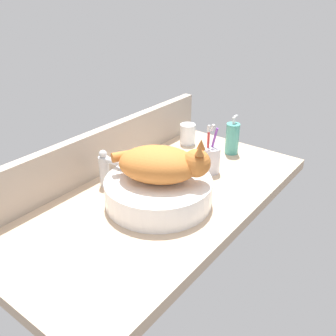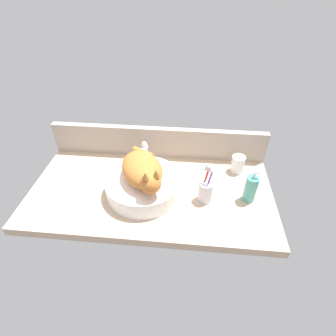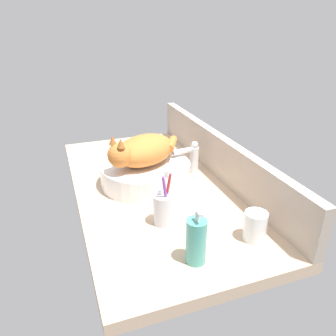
{
  "view_description": "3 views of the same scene",
  "coord_description": "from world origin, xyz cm",
  "px_view_note": "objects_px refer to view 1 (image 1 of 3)",
  "views": [
    {
      "loc": [
        -83.43,
        -67.86,
        66.26
      ],
      "look_at": [
        3.73,
        -1.12,
        9.31
      ],
      "focal_mm": 40.0,
      "sensor_mm": 36.0,
      "label": 1
    },
    {
      "loc": [
        16.71,
        -89.84,
        86.05
      ],
      "look_at": [
        7.7,
        4.16,
        9.84
      ],
      "focal_mm": 28.0,
      "sensor_mm": 36.0,
      "label": 2
    },
    {
      "loc": [
        107.43,
        -33.05,
        59.67
      ],
      "look_at": [
        5.39,
        3.75,
        9.11
      ],
      "focal_mm": 35.0,
      "sensor_mm": 36.0,
      "label": 3
    }
  ],
  "objects_px": {
    "sink_basin": "(159,191)",
    "toothbrush_cup": "(211,159)",
    "cat": "(163,164)",
    "water_glass": "(188,135)",
    "faucet": "(107,168)",
    "soap_dispenser": "(232,138)"
  },
  "relations": [
    {
      "from": "sink_basin",
      "to": "faucet",
      "type": "relative_size",
      "value": 2.55
    },
    {
      "from": "soap_dispenser",
      "to": "cat",
      "type": "bearing_deg",
      "value": -178.88
    },
    {
      "from": "cat",
      "to": "soap_dispenser",
      "type": "xyz_separation_m",
      "value": [
        0.47,
        0.01,
        -0.08
      ]
    },
    {
      "from": "faucet",
      "to": "cat",
      "type": "bearing_deg",
      "value": -81.28
    },
    {
      "from": "cat",
      "to": "toothbrush_cup",
      "type": "bearing_deg",
      "value": -2.37
    },
    {
      "from": "sink_basin",
      "to": "cat",
      "type": "relative_size",
      "value": 1.14
    },
    {
      "from": "faucet",
      "to": "toothbrush_cup",
      "type": "height_order",
      "value": "toothbrush_cup"
    },
    {
      "from": "cat",
      "to": "sink_basin",
      "type": "bearing_deg",
      "value": 120.19
    },
    {
      "from": "cat",
      "to": "soap_dispenser",
      "type": "relative_size",
      "value": 1.87
    },
    {
      "from": "cat",
      "to": "soap_dispenser",
      "type": "bearing_deg",
      "value": 1.12
    },
    {
      "from": "soap_dispenser",
      "to": "toothbrush_cup",
      "type": "height_order",
      "value": "toothbrush_cup"
    },
    {
      "from": "sink_basin",
      "to": "faucet",
      "type": "distance_m",
      "value": 0.21
    },
    {
      "from": "soap_dispenser",
      "to": "water_glass",
      "type": "bearing_deg",
      "value": 98.55
    },
    {
      "from": "cat",
      "to": "water_glass",
      "type": "height_order",
      "value": "cat"
    },
    {
      "from": "cat",
      "to": "toothbrush_cup",
      "type": "xyz_separation_m",
      "value": [
        0.28,
        -0.01,
        -0.09
      ]
    },
    {
      "from": "sink_basin",
      "to": "cat",
      "type": "xyz_separation_m",
      "value": [
        0.01,
        -0.01,
        0.1
      ]
    },
    {
      "from": "sink_basin",
      "to": "water_glass",
      "type": "xyz_separation_m",
      "value": [
        0.45,
        0.2,
        -0.0
      ]
    },
    {
      "from": "cat",
      "to": "faucet",
      "type": "height_order",
      "value": "cat"
    },
    {
      "from": "soap_dispenser",
      "to": "water_glass",
      "type": "xyz_separation_m",
      "value": [
        -0.03,
        0.2,
        -0.03
      ]
    },
    {
      "from": "sink_basin",
      "to": "cat",
      "type": "height_order",
      "value": "cat"
    },
    {
      "from": "sink_basin",
      "to": "toothbrush_cup",
      "type": "xyz_separation_m",
      "value": [
        0.28,
        -0.02,
        0.01
      ]
    },
    {
      "from": "water_glass",
      "to": "toothbrush_cup",
      "type": "bearing_deg",
      "value": -126.97
    }
  ]
}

